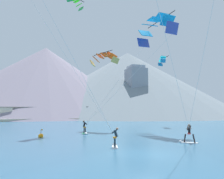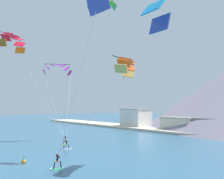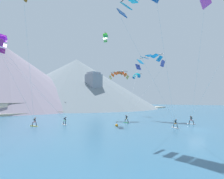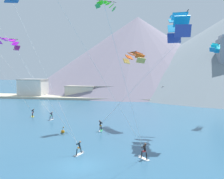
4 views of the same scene
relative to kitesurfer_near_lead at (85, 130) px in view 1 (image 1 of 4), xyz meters
The scene contains 16 objects.
ground_plane 14.03m from the kitesurfer_near_lead, 85.16° to the right, with size 400.00×400.00×0.00m, color #2D5B7A.
kitesurfer_near_lead is the anchor object (origin of this frame).
kitesurfer_near_trail 13.03m from the kitesurfer_near_lead, 56.14° to the right, with size 1.49×1.53×1.82m.
kitesurfer_far_left 10.70m from the kitesurfer_near_lead, 89.07° to the right, with size 0.92×1.78×1.68m.
parafoil_kite_near_lead 19.40m from the kitesurfer_near_lead, ahead, with size 12.76×8.24×16.18m.
parafoil_kite_distant_high_outer 13.87m from the kitesurfer_near_lead, 54.88° to the left, with size 4.33×4.94×2.10m.
parafoil_kite_distant_low_drift 25.69m from the kitesurfer_near_lead, 30.66° to the left, with size 2.53×4.17×1.71m.
parafoil_kite_distant_mid_solo 21.48m from the kitesurfer_near_lead, 94.25° to the left, with size 3.37×3.55×1.53m.
race_marker_buoy 5.73m from the kitesurfer_near_lead, 161.25° to the right, with size 0.56×0.56×1.02m.
shoreline_strip 43.15m from the kitesurfer_near_lead, 88.43° to the left, with size 180.00×10.00×0.70m, color beige.
shore_building_harbour_front 56.34m from the kitesurfer_near_lead, 53.99° to the left, with size 9.85×6.46×4.87m.
shore_building_quay_east 48.06m from the kitesurfer_near_lead, 74.10° to the left, with size 6.45×6.98×4.43m.
shore_building_quay_west 46.12m from the kitesurfer_near_lead, 100.11° to the left, with size 8.92×4.54×4.16m.
highrise_tower 58.95m from the kitesurfer_near_lead, 57.70° to the left, with size 7.00×7.00×20.65m.
mountain_peak_west_ridge 93.21m from the kitesurfer_near_lead, 62.95° to the left, with size 114.25×114.25×35.13m.
mountain_peak_central_summit 90.81m from the kitesurfer_near_lead, 91.03° to the left, with size 104.91×104.91×35.94m.
Camera 1 is at (-7.34, -13.90, 2.96)m, focal length 35.00 mm.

